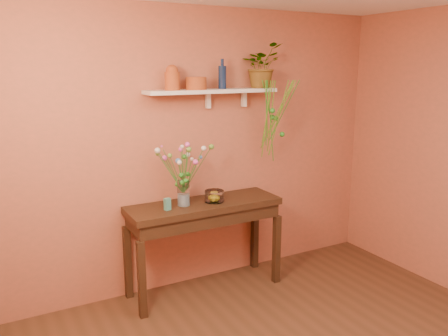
{
  "coord_description": "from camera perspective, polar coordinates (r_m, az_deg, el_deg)",
  "views": [
    {
      "loc": [
        -1.9,
        -1.95,
        2.14
      ],
      "look_at": [
        0.0,
        1.55,
        1.25
      ],
      "focal_mm": 36.35,
      "sensor_mm": 36.0,
      "label": 1
    }
  ],
  "objects": [
    {
      "name": "glass_vase",
      "position": [
        4.18,
        -5.11,
        -3.4
      ],
      "size": [
        0.11,
        0.11,
        0.23
      ],
      "color": "white",
      "rests_on": "sideboard"
    },
    {
      "name": "terracotta_pot",
      "position": [
        4.19,
        -3.52,
        10.58
      ],
      "size": [
        0.21,
        0.21,
        0.11
      ],
      "primitive_type": "cylinder",
      "rotation": [
        0.0,
        0.0,
        -0.12
      ],
      "color": "#99401E",
      "rests_on": "wall_shelf"
    },
    {
      "name": "spider_plant",
      "position": [
        4.56,
        4.7,
        12.71
      ],
      "size": [
        0.48,
        0.45,
        0.43
      ],
      "primitive_type": "imported",
      "rotation": [
        0.0,
        0.0,
        0.38
      ],
      "color": "#287E22",
      "rests_on": "wall_shelf"
    },
    {
      "name": "carton",
      "position": [
        4.08,
        -7.13,
        -4.54
      ],
      "size": [
        0.06,
        0.05,
        0.11
      ],
      "primitive_type": "cube",
      "rotation": [
        0.0,
        0.0,
        0.28
      ],
      "color": "teal",
      "rests_on": "sideboard"
    },
    {
      "name": "bouquet",
      "position": [
        4.13,
        -5.35,
        0.94
      ],
      "size": [
        0.52,
        0.46,
        0.48
      ],
      "color": "#386B28",
      "rests_on": "glass_vase"
    },
    {
      "name": "blue_bottle",
      "position": [
        4.34,
        -0.22,
        11.41
      ],
      "size": [
        0.08,
        0.08,
        0.28
      ],
      "color": "#0F2042",
      "rests_on": "wall_shelf"
    },
    {
      "name": "room",
      "position": [
        2.84,
        15.13,
        -4.04
      ],
      "size": [
        4.04,
        4.04,
        2.7
      ],
      "color": "#4F2F1E",
      "rests_on": "ground"
    },
    {
      "name": "sideboard",
      "position": [
        4.33,
        -2.5,
        -5.97
      ],
      "size": [
        1.47,
        0.47,
        0.89
      ],
      "color": "#342115",
      "rests_on": "ground"
    },
    {
      "name": "terracotta_jug",
      "position": [
        4.1,
        -6.54,
        11.17
      ],
      "size": [
        0.14,
        0.14,
        0.22
      ],
      "color": "#99401E",
      "rests_on": "wall_shelf"
    },
    {
      "name": "wall_shelf",
      "position": [
        4.31,
        -1.37,
        9.59
      ],
      "size": [
        1.3,
        0.24,
        0.19
      ],
      "color": "white",
      "rests_on": "room"
    },
    {
      "name": "lemon",
      "position": [
        4.3,
        -1.24,
        -3.71
      ],
      "size": [
        0.07,
        0.07,
        0.07
      ],
      "primitive_type": "sphere",
      "color": "yellow",
      "rests_on": "glass_bowl"
    },
    {
      "name": "glass_bowl",
      "position": [
        4.3,
        -1.22,
        -3.62
      ],
      "size": [
        0.18,
        0.18,
        0.11
      ],
      "color": "white",
      "rests_on": "sideboard"
    },
    {
      "name": "plant_fronds",
      "position": [
        4.49,
        6.36,
        6.39
      ],
      "size": [
        0.41,
        0.4,
        0.81
      ],
      "color": "#287E22",
      "rests_on": "wall_shelf"
    }
  ]
}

